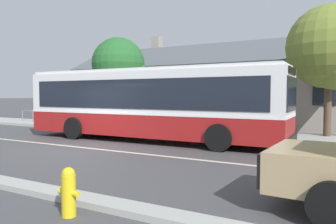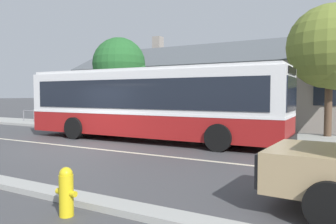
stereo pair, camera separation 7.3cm
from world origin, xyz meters
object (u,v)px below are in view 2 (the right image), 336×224
transit_bus (149,102)px  street_tree_secondary (121,66)px  bus_stop_sign (291,104)px  fire_hydrant (66,191)px  bike_rack (29,114)px  street_tree_primary (332,50)px  bench_by_building (58,117)px

transit_bus → street_tree_secondary: size_ratio=2.16×
street_tree_secondary → bus_stop_sign: 10.71m
street_tree_secondary → fire_hydrant: street_tree_secondary is taller
fire_hydrant → bike_rack: bearing=144.2°
street_tree_primary → fire_hydrant: 13.39m
transit_bus → fire_hydrant: (3.66, -8.30, -1.26)m
bench_by_building → street_tree_secondary: 5.33m
street_tree_primary → bus_stop_sign: 3.43m
bench_by_building → street_tree_primary: size_ratio=0.25×
street_tree_secondary → bike_rack: bearing=-171.5°
bench_by_building → bus_stop_sign: 14.29m
street_tree_primary → bike_rack: 19.25m
transit_bus → street_tree_secondary: street_tree_secondary is taller
bike_rack → street_tree_secondary: bearing=8.5°
transit_bus → fire_hydrant: bearing=-66.2°
street_tree_primary → street_tree_secondary: (-11.63, -0.09, -0.19)m
fire_hydrant → bike_rack: bike_rack is taller
transit_bus → bus_stop_sign: (5.60, 2.09, -0.05)m
fire_hydrant → bike_rack: (-15.65, 11.31, 0.26)m
bike_rack → bench_by_building: bearing=-7.2°
street_tree_secondary → fire_hydrant: size_ratio=6.66×
bench_by_building → street_tree_secondary: bearing=20.8°
street_tree_secondary → bench_by_building: bearing=-159.2°
fire_hydrant → bus_stop_sign: 10.64m
bench_by_building → transit_bus: bearing=-16.6°
transit_bus → bench_by_building: (-8.65, 2.58, -1.13)m
bench_by_building → bus_stop_sign: bearing=-2.0°
bench_by_building → street_tree_primary: street_tree_primary is taller
street_tree_primary → street_tree_secondary: street_tree_primary is taller
transit_bus → street_tree_secondary: (-4.70, 4.09, 2.13)m
street_tree_primary → bench_by_building: bearing=-174.1°
bus_stop_sign → bike_rack: bearing=177.0°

